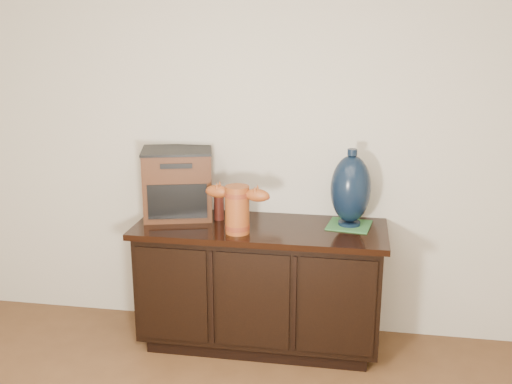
% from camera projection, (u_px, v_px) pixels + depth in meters
% --- Properties ---
extents(room, '(5.00, 5.00, 5.00)m').
position_uv_depth(room, '(85.00, 320.00, 1.21)').
color(room, '#53351C').
rests_on(room, ground).
extents(sideboard, '(1.46, 0.56, 0.75)m').
position_uv_depth(sideboard, '(260.00, 285.00, 3.57)').
color(sideboard, black).
rests_on(sideboard, ground).
extents(terracotta_vessel, '(0.38, 0.16, 0.27)m').
position_uv_depth(terracotta_vessel, '(237.00, 207.00, 3.32)').
color(terracotta_vessel, '#94451B').
rests_on(terracotta_vessel, sideboard).
extents(tv_radio, '(0.48, 0.43, 0.41)m').
position_uv_depth(tv_radio, '(178.00, 183.00, 3.61)').
color(tv_radio, '#402010').
rests_on(tv_radio, sideboard).
extents(green_mat, '(0.27, 0.27, 0.01)m').
position_uv_depth(green_mat, '(349.00, 225.00, 3.48)').
color(green_mat, '#306B35').
rests_on(green_mat, sideboard).
extents(lamp_base, '(0.26, 0.26, 0.45)m').
position_uv_depth(lamp_base, '(351.00, 189.00, 3.42)').
color(lamp_base, black).
rests_on(lamp_base, green_mat).
extents(spray_can, '(0.06, 0.06, 0.17)m').
position_uv_depth(spray_can, '(219.00, 206.00, 3.57)').
color(spray_can, '#54170E').
rests_on(spray_can, sideboard).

